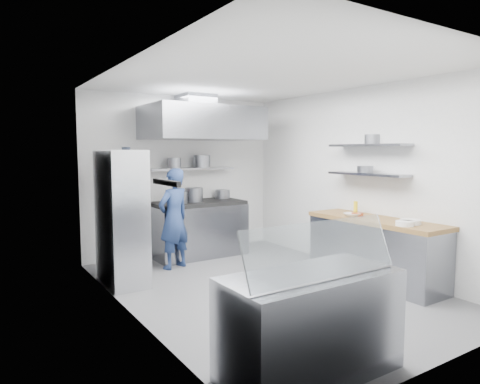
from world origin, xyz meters
TOP-DOWN VIEW (x-y plane):
  - floor at (0.00, 0.00)m, footprint 5.00×5.00m
  - ceiling at (0.00, 0.00)m, footprint 5.00×5.00m
  - wall_back at (0.00, 2.50)m, footprint 3.60×2.80m
  - wall_front at (0.00, -2.50)m, footprint 3.60×2.80m
  - wall_left at (-1.80, 0.00)m, footprint 2.80×5.00m
  - wall_right at (1.80, 0.00)m, footprint 2.80×5.00m
  - gas_range at (0.10, 2.10)m, footprint 1.60×0.80m
  - cooktop at (0.10, 2.10)m, footprint 1.57×0.78m
  - stock_pot_left at (-0.29, 2.03)m, footprint 0.29×0.29m
  - stock_pot_mid at (0.03, 2.11)m, footprint 0.31×0.31m
  - stock_pot_right at (0.69, 2.27)m, footprint 0.28×0.28m
  - over_range_shelf at (0.10, 2.34)m, footprint 1.60×0.30m
  - shelf_pot_a at (-0.26, 2.27)m, footprint 0.23×0.23m
  - shelf_pot_b at (0.28, 2.29)m, footprint 0.30×0.30m
  - extractor_hood at (0.10, 1.93)m, footprint 1.90×1.15m
  - hood_duct at (0.10, 2.15)m, footprint 0.55×0.55m
  - red_firebox at (-1.25, 2.44)m, footprint 0.22×0.10m
  - chef at (-0.60, 1.58)m, footprint 0.66×0.54m
  - wire_rack at (-1.53, 1.22)m, footprint 0.50×0.90m
  - rack_bin_a at (-1.53, 0.90)m, footprint 0.18×0.22m
  - rack_bin_b at (-1.53, 1.43)m, footprint 0.13×0.16m
  - rack_jar at (-1.48, 1.12)m, footprint 0.11×0.11m
  - knife_strip at (-1.78, -0.90)m, footprint 0.04×0.55m
  - prep_counter_base at (1.48, -0.60)m, footprint 0.62×2.00m
  - prep_counter_top at (1.48, -0.60)m, footprint 0.65×2.04m
  - plate_stack_a at (1.47, -1.16)m, footprint 0.26×0.26m
  - plate_stack_b at (1.30, -1.19)m, footprint 0.22×0.22m
  - copper_pan at (1.40, -0.35)m, footprint 0.17×0.17m
  - squeeze_bottle at (1.64, -0.09)m, footprint 0.06×0.06m
  - mixing_bowl at (1.31, -0.33)m, footprint 0.23×0.23m
  - wall_shelf_lower at (1.64, -0.30)m, footprint 0.30×1.30m
  - wall_shelf_upper at (1.64, -0.30)m, footprint 0.30×1.30m
  - shelf_pot_c at (1.60, -0.29)m, footprint 0.23×0.23m
  - shelf_pot_d at (1.78, -0.25)m, footprint 0.24×0.24m
  - display_case at (-1.00, -2.00)m, footprint 1.50×0.70m
  - display_glass at (-1.00, -2.12)m, footprint 1.47×0.19m

SIDE VIEW (x-z plane):
  - floor at x=0.00m, z-range 0.00..0.00m
  - prep_counter_base at x=1.48m, z-range 0.00..0.84m
  - display_case at x=-1.00m, z-range 0.00..0.85m
  - gas_range at x=0.10m, z-range 0.00..0.90m
  - chef at x=-0.60m, z-range 0.00..1.57m
  - rack_bin_a at x=-1.53m, z-range 0.70..0.90m
  - prep_counter_top at x=1.48m, z-range 0.84..0.90m
  - wire_rack at x=-1.53m, z-range 0.00..1.85m
  - mixing_bowl at x=1.31m, z-range 0.90..0.95m
  - cooktop at x=0.10m, z-range 0.90..0.96m
  - plate_stack_a at x=1.47m, z-range 0.90..0.96m
  - plate_stack_b at x=1.30m, z-range 0.90..0.96m
  - copper_pan at x=1.40m, z-range 0.90..0.96m
  - squeeze_bottle at x=1.64m, z-range 0.90..1.08m
  - stock_pot_right at x=0.69m, z-range 0.96..1.12m
  - stock_pot_left at x=-0.29m, z-range 0.96..1.16m
  - display_glass at x=-1.00m, z-range 0.86..1.28m
  - stock_pot_mid at x=0.03m, z-range 0.96..1.20m
  - rack_bin_b at x=-1.53m, z-range 1.23..1.37m
  - wall_back at x=0.00m, z-range 1.39..1.41m
  - wall_front at x=0.00m, z-range 1.39..1.41m
  - wall_left at x=-1.80m, z-range 1.39..1.41m
  - wall_right at x=1.80m, z-range 1.39..1.41m
  - red_firebox at x=-1.25m, z-range 1.29..1.55m
  - wall_shelf_lower at x=1.64m, z-range 1.48..1.52m
  - over_range_shelf at x=0.10m, z-range 1.50..1.54m
  - knife_strip at x=-1.78m, z-range 1.53..1.57m
  - shelf_pot_c at x=1.60m, z-range 1.52..1.62m
  - shelf_pot_a at x=-0.26m, z-range 1.54..1.72m
  - shelf_pot_b at x=0.28m, z-range 1.54..1.76m
  - rack_jar at x=-1.48m, z-range 1.71..1.89m
  - wall_shelf_upper at x=1.64m, z-range 1.90..1.94m
  - shelf_pot_d at x=1.78m, z-range 1.94..2.08m
  - extractor_hood at x=0.10m, z-range 2.02..2.57m
  - hood_duct at x=0.10m, z-range 2.56..2.80m
  - ceiling at x=0.00m, z-range 2.80..2.80m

